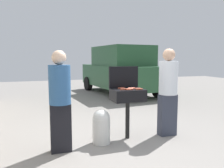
% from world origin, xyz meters
% --- Properties ---
extents(ground_plane, '(24.00, 24.00, 0.00)m').
position_xyz_m(ground_plane, '(0.00, 0.00, 0.00)').
color(ground_plane, gray).
extents(bbq_grill, '(0.60, 0.44, 0.95)m').
position_xyz_m(bbq_grill, '(0.03, 0.07, 0.81)').
color(bbq_grill, black).
rests_on(bbq_grill, ground).
extents(grill_lid_open, '(0.60, 0.05, 0.42)m').
position_xyz_m(grill_lid_open, '(0.03, 0.29, 1.16)').
color(grill_lid_open, black).
rests_on(grill_lid_open, bbq_grill).
extents(hot_dog_0, '(0.13, 0.04, 0.03)m').
position_xyz_m(hot_dog_0, '(0.20, 0.01, 0.96)').
color(hot_dog_0, '#B74C33').
rests_on(hot_dog_0, bbq_grill).
extents(hot_dog_1, '(0.13, 0.03, 0.03)m').
position_xyz_m(hot_dog_1, '(0.20, -0.08, 0.96)').
color(hot_dog_1, '#AD4228').
rests_on(hot_dog_1, bbq_grill).
extents(hot_dog_2, '(0.13, 0.04, 0.03)m').
position_xyz_m(hot_dog_2, '(0.03, -0.03, 0.96)').
color(hot_dog_2, '#C6593D').
rests_on(hot_dog_2, bbq_grill).
extents(hot_dog_3, '(0.13, 0.04, 0.03)m').
position_xyz_m(hot_dog_3, '(0.08, 0.04, 0.96)').
color(hot_dog_3, '#B74C33').
rests_on(hot_dog_3, bbq_grill).
extents(hot_dog_4, '(0.13, 0.04, 0.03)m').
position_xyz_m(hot_dog_4, '(-0.07, 0.15, 0.96)').
color(hot_dog_4, '#B74C33').
rests_on(hot_dog_4, bbq_grill).
extents(hot_dog_5, '(0.13, 0.03, 0.03)m').
position_xyz_m(hot_dog_5, '(0.12, 0.10, 0.96)').
color(hot_dog_5, '#C6593D').
rests_on(hot_dog_5, bbq_grill).
extents(hot_dog_6, '(0.13, 0.04, 0.03)m').
position_xyz_m(hot_dog_6, '(-0.09, -0.01, 0.96)').
color(hot_dog_6, '#AD4228').
rests_on(hot_dog_6, bbq_grill).
extents(hot_dog_7, '(0.13, 0.03, 0.03)m').
position_xyz_m(hot_dog_7, '(0.01, -0.06, 0.96)').
color(hot_dog_7, '#AD4228').
rests_on(hot_dog_7, bbq_grill).
extents(propane_tank, '(0.32, 0.32, 0.62)m').
position_xyz_m(propane_tank, '(-0.52, -0.03, 0.32)').
color(propane_tank, silver).
rests_on(propane_tank, ground).
extents(person_left, '(0.35, 0.35, 1.66)m').
position_xyz_m(person_left, '(-1.25, -0.17, 0.90)').
color(person_left, black).
rests_on(person_left, ground).
extents(person_right, '(0.36, 0.36, 1.72)m').
position_xyz_m(person_right, '(0.85, -0.01, 0.93)').
color(person_right, '#333847').
rests_on(person_right, ground).
extents(parked_minivan, '(2.46, 4.60, 2.02)m').
position_xyz_m(parked_minivan, '(1.80, 5.21, 1.03)').
color(parked_minivan, '#234C2D').
rests_on(parked_minivan, ground).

